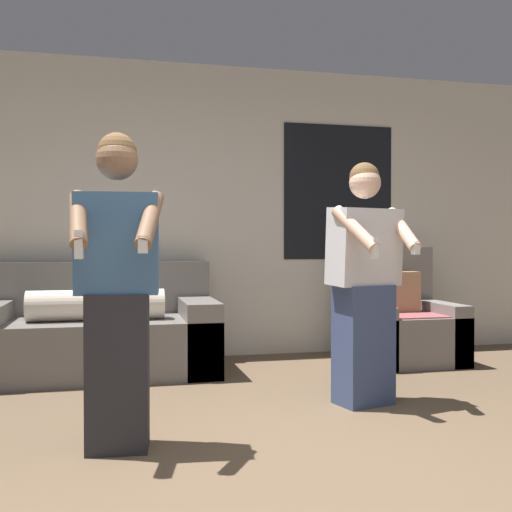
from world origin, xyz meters
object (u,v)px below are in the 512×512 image
Objects in this scene: couch at (97,334)px; person_left at (118,290)px; person_right at (364,285)px; armchair at (399,324)px.

couch is 1.98m from person_left.
armchair is at bearing 55.49° from person_right.
person_right is at bearing -124.51° from armchair.
person_left reaches higher than couch.
person_right is at bearing 18.55° from person_left.
person_left is at bearing -85.28° from couch.
person_left is 1.02× the size of person_right.
armchair is (2.63, -0.05, 0.01)m from couch.
person_right reaches higher than armchair.
person_right is (-0.92, -1.33, 0.45)m from armchair.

